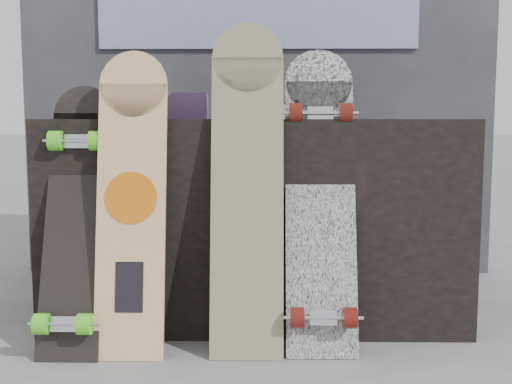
{
  "coord_description": "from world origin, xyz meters",
  "views": [
    {
      "loc": [
        0.04,
        -2.04,
        0.8
      ],
      "look_at": [
        0.01,
        0.2,
        0.54
      ],
      "focal_mm": 45.0,
      "sensor_mm": 36.0,
      "label": 1
    }
  ],
  "objects_px": {
    "vendor_table": "(256,219)",
    "longboard_geisha": "(132,194)",
    "longboard_celtic": "(247,177)",
    "longboard_cascadia": "(320,192)",
    "skateboard_dark": "(75,213)"
  },
  "relations": [
    {
      "from": "skateboard_dark",
      "to": "longboard_celtic",
      "type": "bearing_deg",
      "value": -0.9
    },
    {
      "from": "vendor_table",
      "to": "longboard_celtic",
      "type": "bearing_deg",
      "value": -93.67
    },
    {
      "from": "vendor_table",
      "to": "longboard_geisha",
      "type": "distance_m",
      "value": 0.58
    },
    {
      "from": "vendor_table",
      "to": "longboard_geisha",
      "type": "xyz_separation_m",
      "value": [
        -0.42,
        -0.38,
        0.15
      ]
    },
    {
      "from": "longboard_cascadia",
      "to": "skateboard_dark",
      "type": "distance_m",
      "value": 0.86
    },
    {
      "from": "vendor_table",
      "to": "skateboard_dark",
      "type": "xyz_separation_m",
      "value": [
        -0.62,
        -0.35,
        0.08
      ]
    },
    {
      "from": "vendor_table",
      "to": "longboard_celtic",
      "type": "xyz_separation_m",
      "value": [
        -0.02,
        -0.36,
        0.2
      ]
    },
    {
      "from": "longboard_cascadia",
      "to": "longboard_celtic",
      "type": "bearing_deg",
      "value": -169.09
    },
    {
      "from": "vendor_table",
      "to": "longboard_geisha",
      "type": "relative_size",
      "value": 1.54
    },
    {
      "from": "vendor_table",
      "to": "longboard_geisha",
      "type": "height_order",
      "value": "longboard_geisha"
    },
    {
      "from": "longboard_cascadia",
      "to": "longboard_geisha",
      "type": "bearing_deg",
      "value": -173.87
    },
    {
      "from": "longboard_celtic",
      "to": "vendor_table",
      "type": "bearing_deg",
      "value": 86.33
    },
    {
      "from": "vendor_table",
      "to": "longboard_celtic",
      "type": "distance_m",
      "value": 0.42
    },
    {
      "from": "longboard_cascadia",
      "to": "skateboard_dark",
      "type": "xyz_separation_m",
      "value": [
        -0.85,
        -0.04,
        -0.07
      ]
    },
    {
      "from": "longboard_geisha",
      "to": "longboard_cascadia",
      "type": "relative_size",
      "value": 0.98
    }
  ]
}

